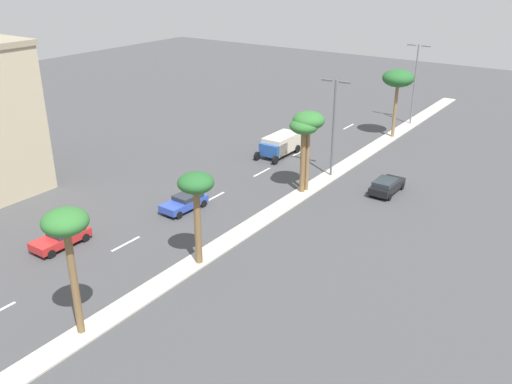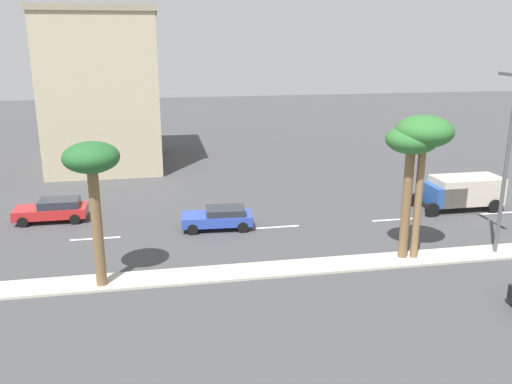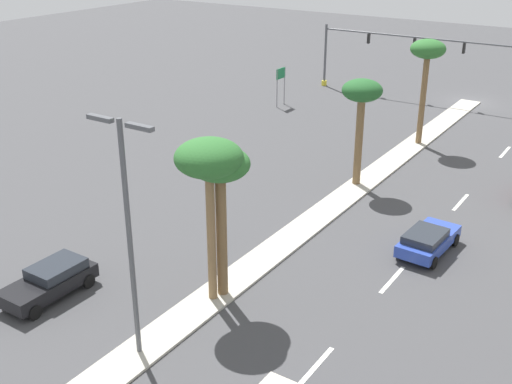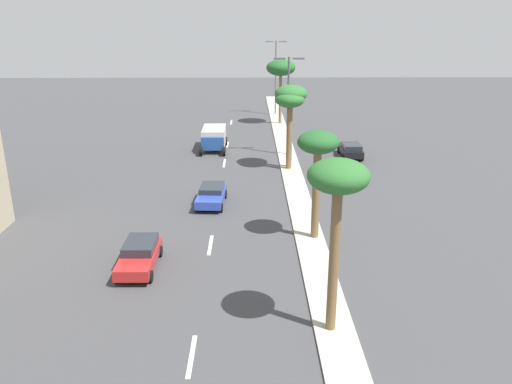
# 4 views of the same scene
# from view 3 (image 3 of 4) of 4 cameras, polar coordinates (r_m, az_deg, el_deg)

# --- Properties ---
(ground_plane) EXTENTS (160.00, 160.00, 0.00)m
(ground_plane) POSITION_cam_3_polar(r_m,az_deg,el_deg) (34.27, 3.73, -3.74)
(ground_plane) COLOR #424244
(median_curb) EXTENTS (1.80, 82.85, 0.12)m
(median_curb) POSITION_cam_3_polar(r_m,az_deg,el_deg) (27.68, -5.99, -10.86)
(median_curb) COLOR #B7B2A3
(median_curb) RESTS_ON ground
(lane_stripe_trailing) EXTENTS (0.20, 2.80, 0.01)m
(lane_stripe_trailing) POSITION_cam_3_polar(r_m,az_deg,el_deg) (49.61, 21.42, 3.35)
(lane_stripe_trailing) COLOR silver
(lane_stripe_trailing) RESTS_ON ground
(lane_stripe_leading) EXTENTS (0.20, 2.80, 0.01)m
(lane_stripe_leading) POSITION_cam_3_polar(r_m,az_deg,el_deg) (39.84, 17.88, -0.88)
(lane_stripe_leading) COLOR silver
(lane_stripe_leading) RESTS_ON ground
(lane_stripe_outboard) EXTENTS (0.20, 2.80, 0.01)m
(lane_stripe_outboard) POSITION_cam_3_polar(r_m,az_deg,el_deg) (30.70, 12.12, -7.69)
(lane_stripe_outboard) COLOR silver
(lane_stripe_outboard) RESTS_ON ground
(lane_stripe_rear) EXTENTS (0.20, 2.80, 0.01)m
(lane_stripe_rear) POSITION_cam_3_polar(r_m,az_deg,el_deg) (24.92, 5.32, -15.36)
(lane_stripe_rear) COLOR silver
(lane_stripe_rear) RESTS_ON ground
(traffic_signal_gantry) EXTENTS (18.40, 0.53, 6.11)m
(traffic_signal_gantry) POSITION_cam_3_polar(r_m,az_deg,el_deg) (63.01, 10.55, 12.41)
(traffic_signal_gantry) COLOR #515459
(traffic_signal_gantry) RESTS_ON ground
(directional_road_sign) EXTENTS (0.10, 1.41, 3.43)m
(directional_road_sign) POSITION_cam_3_polar(r_m,az_deg,el_deg) (57.61, 2.24, 10.11)
(directional_road_sign) COLOR gray
(directional_road_sign) RESTS_ON ground
(palm_tree_trailing) EXTENTS (2.51, 2.51, 7.69)m
(palm_tree_trailing) POSITION_cam_3_polar(r_m,az_deg,el_deg) (47.75, 15.12, 11.75)
(palm_tree_trailing) COLOR brown
(palm_tree_trailing) RESTS_ON median_curb
(palm_tree_center) EXTENTS (2.46, 2.46, 6.68)m
(palm_tree_center) POSITION_cam_3_polar(r_m,az_deg,el_deg) (39.12, 9.46, 8.37)
(palm_tree_center) COLOR brown
(palm_tree_center) RESTS_ON median_curb
(palm_tree_outboard) EXTENTS (2.84, 2.84, 7.36)m
(palm_tree_outboard) POSITION_cam_3_polar(r_m,az_deg,el_deg) (25.76, -4.24, 2.61)
(palm_tree_outboard) COLOR olive
(palm_tree_outboard) RESTS_ON median_curb
(palm_tree_right) EXTENTS (2.54, 2.54, 6.86)m
(palm_tree_right) POSITION_cam_3_polar(r_m,az_deg,el_deg) (26.31, -3.23, 1.71)
(palm_tree_right) COLOR brown
(palm_tree_right) RESTS_ON median_curb
(street_lamp_mid) EXTENTS (2.90, 0.24, 9.36)m
(street_lamp_mid) POSITION_cam_3_polar(r_m,az_deg,el_deg) (22.99, -11.39, -2.72)
(street_lamp_mid) COLOR #515459
(street_lamp_mid) RESTS_ON median_curb
(sedan_black_inboard) EXTENTS (1.98, 4.30, 1.41)m
(sedan_black_inboard) POSITION_cam_3_polar(r_m,az_deg,el_deg) (29.95, -17.95, -7.55)
(sedan_black_inboard) COLOR black
(sedan_black_inboard) RESTS_ON ground
(sedan_blue_right) EXTENTS (2.16, 4.29, 1.30)m
(sedan_blue_right) POSITION_cam_3_polar(r_m,az_deg,el_deg) (33.15, 15.15, -4.17)
(sedan_blue_right) COLOR #2D47AD
(sedan_blue_right) RESTS_ON ground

